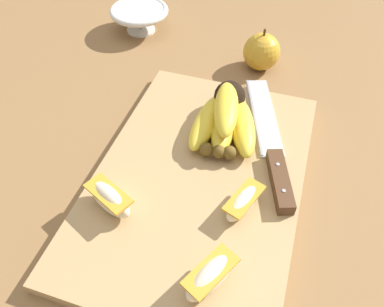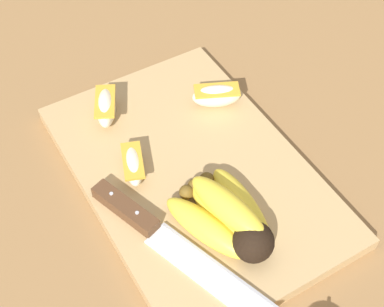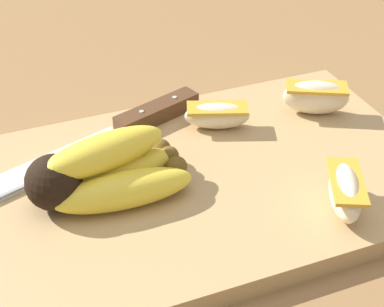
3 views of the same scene
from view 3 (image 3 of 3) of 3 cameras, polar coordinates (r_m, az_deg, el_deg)
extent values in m
plane|color=olive|center=(0.60, 0.26, -3.61)|extent=(6.00, 6.00, 0.00)
cube|color=tan|center=(0.60, 1.97, -2.67)|extent=(0.43, 0.28, 0.02)
sphere|color=black|center=(0.55, -12.59, -2.60)|extent=(0.05, 0.05, 0.05)
ellipsoid|color=yellow|center=(0.55, -6.30, -3.38)|extent=(0.13, 0.04, 0.03)
sphere|color=brown|center=(0.57, -1.44, -1.17)|extent=(0.02, 0.02, 0.02)
ellipsoid|color=yellow|center=(0.57, -7.37, -1.87)|extent=(0.13, 0.05, 0.03)
sphere|color=brown|center=(0.59, -2.14, -0.26)|extent=(0.02, 0.02, 0.02)
ellipsoid|color=yellow|center=(0.59, -8.37, -0.46)|extent=(0.13, 0.08, 0.03)
sphere|color=brown|center=(0.60, -2.89, 0.43)|extent=(0.02, 0.02, 0.02)
ellipsoid|color=yellow|center=(0.55, -8.17, 0.09)|extent=(0.13, 0.06, 0.03)
cube|color=silver|center=(0.61, -13.37, -1.34)|extent=(0.18, 0.09, 0.00)
cube|color=#99999E|center=(0.60, -12.69, -1.79)|extent=(0.17, 0.06, 0.00)
cube|color=#51331E|center=(0.67, -3.08, 3.84)|extent=(0.10, 0.05, 0.02)
cylinder|color=#B2B2B7|center=(0.68, -1.61, 5.19)|extent=(0.00, 0.01, 0.00)
cylinder|color=#B2B2B7|center=(0.65, -4.66, 3.87)|extent=(0.00, 0.01, 0.00)
ellipsoid|color=#F4E5C1|center=(0.69, 11.29, 5.06)|extent=(0.08, 0.06, 0.04)
cube|color=gold|center=(0.68, 11.41, 5.98)|extent=(0.07, 0.05, 0.00)
ellipsoid|color=#F4E5C1|center=(0.56, 13.88, -3.47)|extent=(0.05, 0.08, 0.04)
cube|color=gold|center=(0.55, 14.05, -2.49)|extent=(0.05, 0.07, 0.00)
ellipsoid|color=#F4E5C1|center=(0.65, 2.32, 3.47)|extent=(0.07, 0.05, 0.03)
cube|color=gold|center=(0.65, 2.34, 4.17)|extent=(0.07, 0.05, 0.00)
camera|label=1|loc=(0.74, 28.89, 36.85)|focal=36.20mm
camera|label=2|loc=(0.74, -55.14, 43.27)|focal=52.47mm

